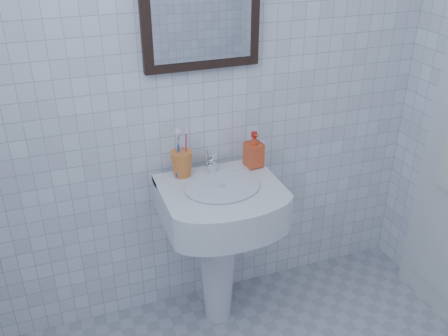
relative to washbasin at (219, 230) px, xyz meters
name	(u,v)px	position (x,y,z in m)	size (l,w,h in m)	color
wall_back	(203,65)	(0.01, 0.22, 0.72)	(2.20, 0.02, 2.50)	silver
washbasin	(219,230)	(0.00, 0.00, 0.00)	(0.52, 0.38, 0.80)	silver
faucet	(211,164)	(0.00, 0.09, 0.30)	(0.05, 0.10, 0.11)	white
toothbrush_cup	(182,164)	(-0.13, 0.11, 0.31)	(0.10, 0.10, 0.12)	orange
soap_dispenser	(254,149)	(0.20, 0.09, 0.34)	(0.07, 0.08, 0.17)	red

